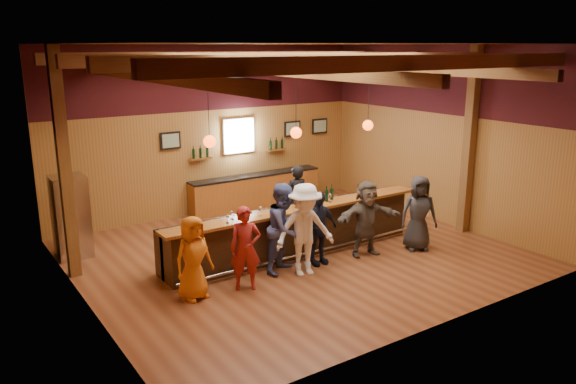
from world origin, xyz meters
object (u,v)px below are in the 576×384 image
customer_denim (284,228)px  ice_bucket (300,202)px  customer_white (305,230)px  customer_dark (419,213)px  customer_redvest (246,248)px  bartender (296,199)px  customer_navy (318,228)px  stainless_fridge (71,217)px  customer_orange (193,258)px  back_bar_cabinet (256,190)px  customer_brown (366,218)px  bar_counter (292,229)px  bottle_a (326,195)px

customer_denim → ice_bucket: (0.72, 0.48, 0.32)m
customer_white → customer_dark: size_ratio=1.11×
customer_white → customer_dark: (2.96, -0.23, -0.10)m
customer_redvest → bartender: bearing=64.9°
customer_white → ice_bucket: customer_white is taller
customer_denim → customer_navy: bearing=-33.1°
customer_dark → stainless_fridge: bearing=177.1°
stainless_fridge → bartender: (4.95, -1.39, -0.06)m
customer_orange → customer_white: (2.30, -0.23, 0.16)m
customer_redvest → customer_dark: 4.28m
customer_orange → bartender: bartender is taller
customer_denim → customer_dark: 3.25m
back_bar_cabinet → bartender: (-0.35, -2.51, 0.37)m
customer_brown → customer_dark: bearing=-5.1°
bar_counter → ice_bucket: ice_bucket is taller
bartender → bottle_a: size_ratio=4.83×
customer_orange → bottle_a: customer_orange is taller
customer_denim → bartender: 2.44m
ice_bucket → bar_counter: bearing=86.0°
back_bar_cabinet → customer_brown: (0.04, -4.62, 0.36)m
customer_redvest → customer_denim: 1.14m
stainless_fridge → ice_bucket: size_ratio=6.93×
stainless_fridge → bottle_a: stainless_fridge is taller
customer_denim → customer_dark: (3.19, -0.62, -0.08)m
customer_brown → ice_bucket: bearing=161.5°
bartender → stainless_fridge: bearing=-9.7°
customer_navy → customer_brown: (1.19, -0.17, 0.05)m
bar_counter → stainless_fridge: stainless_fridge is taller
customer_white → customer_brown: size_ratio=1.13×
back_bar_cabinet → customer_navy: (-1.14, -4.45, 0.31)m
back_bar_cabinet → stainless_fridge: 5.43m
customer_denim → customer_brown: bearing=-34.3°
customer_denim → customer_dark: bearing=-38.1°
customer_dark → customer_white: bearing=-156.8°
bartender → customer_navy: bearing=73.9°
bar_counter → customer_redvest: size_ratio=3.93×
back_bar_cabinet → customer_orange: (-4.00, -4.53, 0.30)m
back_bar_cabinet → customer_denim: bearing=-113.8°
customer_brown → customer_denim: bearing=-175.5°
customer_dark → bottle_a: 2.10m
customer_orange → bottle_a: size_ratio=4.46×
bar_counter → customer_white: 1.37m
customer_redvest → bar_counter: bearing=57.2°
customer_brown → customer_white: bearing=-163.5°
customer_brown → customer_dark: customer_dark is taller
customer_navy → bottle_a: customer_navy is taller
stainless_fridge → bottle_a: size_ratio=5.16×
customer_redvest → customer_denim: customer_denim is taller
customer_white → customer_denim: bearing=132.4°
bar_counter → customer_dark: 2.85m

